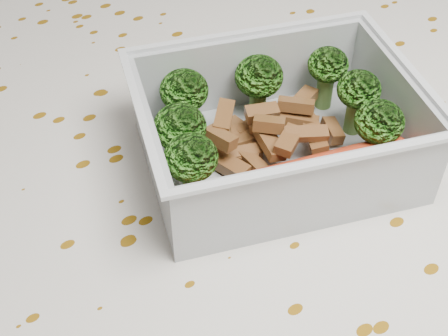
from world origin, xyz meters
TOP-DOWN VIEW (x-y plane):
  - dining_table at (0.00, 0.00)m, footprint 1.40×0.90m
  - tablecloth at (0.00, 0.00)m, footprint 1.46×0.96m
  - lunch_container at (0.05, -0.00)m, footprint 0.20×0.18m
  - broccoli_florets at (0.05, 0.02)m, footprint 0.15×0.12m
  - meat_pile at (0.06, 0.01)m, footprint 0.09×0.07m
  - sausage at (0.04, -0.03)m, footprint 0.14×0.06m

SIDE VIEW (x-z plane):
  - dining_table at x=0.00m, z-range 0.29..1.04m
  - tablecloth at x=0.00m, z-range 0.62..0.81m
  - meat_pile at x=0.06m, z-range 0.76..0.79m
  - sausage at x=0.04m, z-range 0.76..0.79m
  - lunch_container at x=0.05m, z-range 0.75..0.81m
  - broccoli_florets at x=0.05m, z-range 0.77..0.81m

